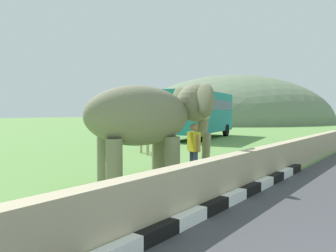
{
  "coord_description": "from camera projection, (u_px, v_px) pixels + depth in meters",
  "views": [
    {
      "loc": [
        -3.89,
        0.58,
        2.0
      ],
      "look_at": [
        3.76,
        6.27,
        1.6
      ],
      "focal_mm": 35.69,
      "sensor_mm": 36.0,
      "label": 1
    }
  ],
  "objects": [
    {
      "name": "cow_near",
      "position": [
        147.0,
        136.0,
        15.98
      ],
      "size": [
        1.3,
        1.85,
        1.23
      ],
      "color": "tan",
      "rests_on": "ground_plane"
    },
    {
      "name": "barrier_parapet",
      "position": [
        204.0,
        185.0,
        6.85
      ],
      "size": [
        28.0,
        0.36,
        1.0
      ],
      "primitive_type": "cube",
      "color": "tan",
      "rests_on": "ground_plane"
    },
    {
      "name": "striped_curb",
      "position": [
        138.0,
        242.0,
        4.8
      ],
      "size": [
        16.2,
        0.2,
        0.24
      ],
      "color": "white",
      "rests_on": "ground_plane"
    },
    {
      "name": "hill_east",
      "position": [
        236.0,
        122.0,
        63.8
      ],
      "size": [
        43.05,
        34.44,
        17.66
      ],
      "color": "slate",
      "rests_on": "ground_plane"
    },
    {
      "name": "elephant",
      "position": [
        150.0,
        117.0,
        9.57
      ],
      "size": [
        3.99,
        3.35,
        2.86
      ],
      "color": "#747459",
      "rests_on": "ground_plane"
    },
    {
      "name": "bus_teal",
      "position": [
        201.0,
        111.0,
        25.4
      ],
      "size": [
        9.37,
        4.2,
        3.5
      ],
      "color": "teal",
      "rests_on": "ground_plane"
    },
    {
      "name": "person_handler",
      "position": [
        194.0,
        148.0,
        10.05
      ],
      "size": [
        0.4,
        0.61,
        1.66
      ],
      "color": "navy",
      "rests_on": "ground_plane"
    }
  ]
}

